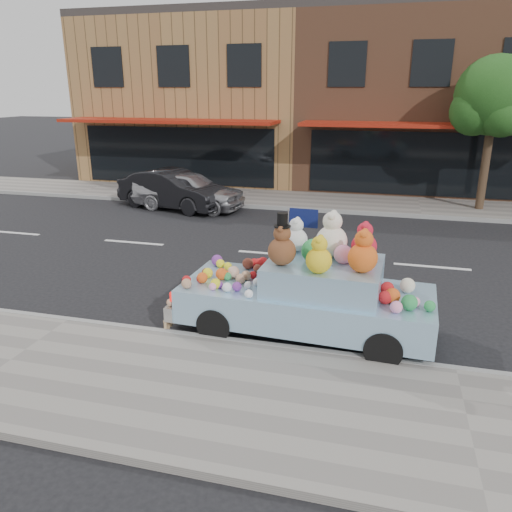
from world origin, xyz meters
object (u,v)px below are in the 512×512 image
(street_tree, at_px, (495,103))
(art_car, at_px, (308,291))
(car_silver, at_px, (188,190))
(car_dark, at_px, (174,189))

(street_tree, xyz_separation_m, art_car, (-4.43, -10.73, -2.91))
(car_silver, distance_m, art_car, 10.20)
(car_dark, xyz_separation_m, art_car, (6.22, -8.46, 0.09))
(street_tree, xyz_separation_m, car_dark, (-10.65, -2.27, -3.00))
(art_car, bearing_deg, car_dark, 129.15)
(car_silver, xyz_separation_m, car_dark, (-0.56, -0.02, -0.00))
(street_tree, distance_m, car_silver, 10.76)
(street_tree, relative_size, car_dark, 1.24)
(car_dark, bearing_deg, street_tree, -61.61)
(art_car, bearing_deg, street_tree, 70.42)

